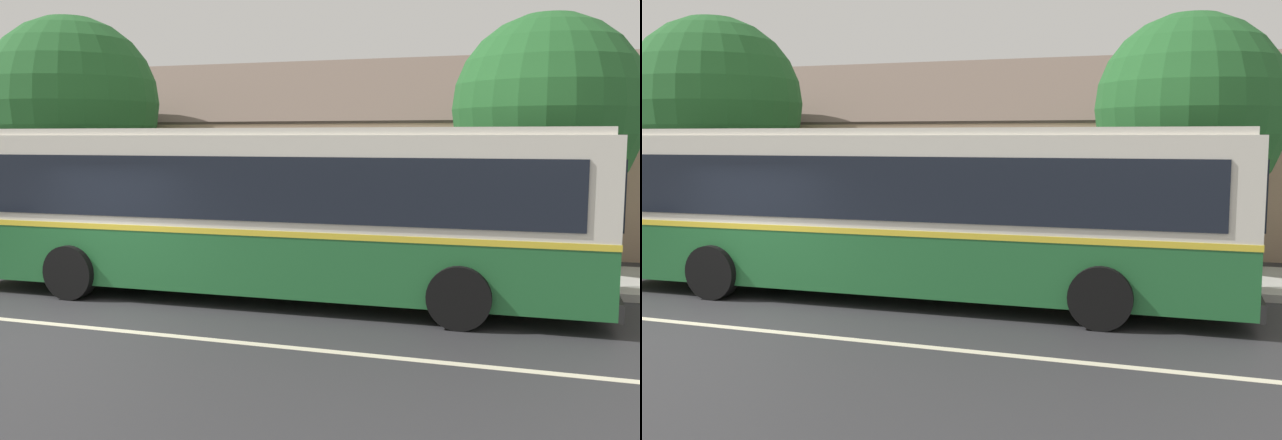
{
  "view_description": "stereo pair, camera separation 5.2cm",
  "coord_description": "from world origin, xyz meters",
  "views": [
    {
      "loc": [
        7.38,
        -9.14,
        2.95
      ],
      "look_at": [
        3.22,
        3.37,
        1.42
      ],
      "focal_mm": 40.0,
      "sensor_mm": 36.0,
      "label": 1
    },
    {
      "loc": [
        7.42,
        -9.12,
        2.95
      ],
      "look_at": [
        3.22,
        3.37,
        1.42
      ],
      "focal_mm": 40.0,
      "sensor_mm": 36.0,
      "label": 2
    }
  ],
  "objects": [
    {
      "name": "ground_plane",
      "position": [
        0.0,
        0.0,
        0.0
      ],
      "size": [
        300.0,
        300.0,
        0.0
      ],
      "primitive_type": "plane",
      "color": "#2D2D30"
    },
    {
      "name": "sidewalk_far",
      "position": [
        0.0,
        6.0,
        0.07
      ],
      "size": [
        60.0,
        3.0,
        0.15
      ],
      "primitive_type": "cube",
      "color": "#ADAAA3",
      "rests_on": "ground"
    },
    {
      "name": "lane_divider_stripe",
      "position": [
        0.0,
        0.0,
        0.0
      ],
      "size": [
        60.0,
        0.16,
        0.01
      ],
      "primitive_type": "cube",
      "color": "beige",
      "rests_on": "ground"
    },
    {
      "name": "community_building",
      "position": [
        -1.37,
        13.13,
        1.8
      ],
      "size": [
        27.04,
        8.36,
        6.45
      ],
      "color": "tan",
      "rests_on": "ground"
    },
    {
      "name": "transit_bus",
      "position": [
        2.29,
        2.9,
        1.67
      ],
      "size": [
        12.15,
        2.94,
        3.11
      ],
      "color": "#236633",
      "rests_on": "ground"
    },
    {
      "name": "bench_by_building",
      "position": [
        -3.83,
        5.76,
        0.58
      ],
      "size": [
        1.85,
        0.51,
        0.94
      ],
      "color": "brown",
      "rests_on": "sidewalk_far"
    },
    {
      "name": "bench_down_street",
      "position": [
        0.57,
        5.29,
        0.56
      ],
      "size": [
        1.56,
        0.51,
        0.94
      ],
      "color": "brown",
      "rests_on": "sidewalk_far"
    },
    {
      "name": "street_tree_primary",
      "position": [
        7.26,
        7.15,
        3.41
      ],
      "size": [
        4.12,
        4.12,
        5.61
      ],
      "color": "#4C3828",
      "rests_on": "ground"
    },
    {
      "name": "street_tree_secondary",
      "position": [
        -5.0,
        7.03,
        3.85
      ],
      "size": [
        4.59,
        4.59,
        6.16
      ],
      "color": "#4C3828",
      "rests_on": "ground"
    },
    {
      "name": "bus_stop_sign",
      "position": [
        8.16,
        4.99,
        1.64
      ],
      "size": [
        0.36,
        0.07,
        2.4
      ],
      "color": "gray",
      "rests_on": "sidewalk_far"
    }
  ]
}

